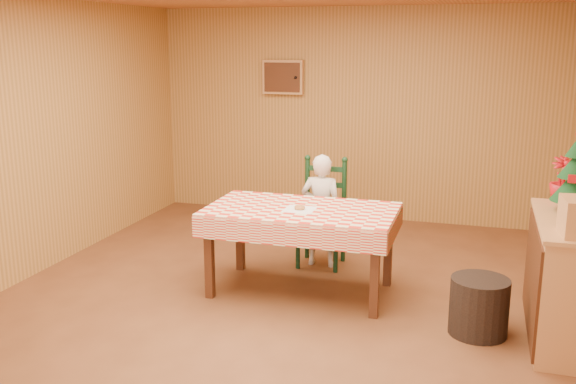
# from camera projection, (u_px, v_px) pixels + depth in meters

# --- Properties ---
(ground) EXTENTS (6.00, 6.00, 0.00)m
(ground) POSITION_uv_depth(u_px,v_px,m) (281.00, 306.00, 5.44)
(ground) COLOR brown
(ground) RESTS_ON ground
(cabin_walls) EXTENTS (5.10, 6.05, 2.65)m
(cabin_walls) POSITION_uv_depth(u_px,v_px,m) (299.00, 85.00, 5.51)
(cabin_walls) COLOR #B18140
(cabin_walls) RESTS_ON ground
(dining_table) EXTENTS (1.66, 0.96, 0.77)m
(dining_table) POSITION_uv_depth(u_px,v_px,m) (301.00, 217.00, 5.61)
(dining_table) COLOR #4B2614
(dining_table) RESTS_ON ground
(ladder_chair) EXTENTS (0.44, 0.40, 1.08)m
(ladder_chair) POSITION_uv_depth(u_px,v_px,m) (323.00, 215.00, 6.38)
(ladder_chair) COLOR black
(ladder_chair) RESTS_ON ground
(seated_child) EXTENTS (0.41, 0.27, 1.12)m
(seated_child) POSITION_uv_depth(u_px,v_px,m) (321.00, 210.00, 6.32)
(seated_child) COLOR silver
(seated_child) RESTS_ON ground
(napkin) EXTENTS (0.26, 0.26, 0.00)m
(napkin) POSITION_uv_depth(u_px,v_px,m) (300.00, 209.00, 5.54)
(napkin) COLOR white
(napkin) RESTS_ON dining_table
(donut) EXTENTS (0.12, 0.12, 0.03)m
(donut) POSITION_uv_depth(u_px,v_px,m) (300.00, 207.00, 5.54)
(donut) COLOR #B37840
(donut) RESTS_ON napkin
(shelf_unit) EXTENTS (0.54, 1.24, 0.93)m
(shelf_unit) POSITION_uv_depth(u_px,v_px,m) (568.00, 280.00, 4.75)
(shelf_unit) COLOR tan
(shelf_unit) RESTS_ON ground
(christmas_tree) EXTENTS (0.34, 0.34, 0.62)m
(christmas_tree) POSITION_uv_depth(u_px,v_px,m) (576.00, 175.00, 4.81)
(christmas_tree) COLOR #4B2614
(christmas_tree) RESTS_ON shelf_unit
(flower_arrangement) EXTENTS (0.26, 0.26, 0.37)m
(flower_arrangement) POSITION_uv_depth(u_px,v_px,m) (563.00, 179.00, 5.12)
(flower_arrangement) COLOR #AC0F18
(flower_arrangement) RESTS_ON shelf_unit
(storage_bin) EXTENTS (0.47, 0.47, 0.44)m
(storage_bin) POSITION_uv_depth(u_px,v_px,m) (479.00, 306.00, 4.88)
(storage_bin) COLOR black
(storage_bin) RESTS_ON ground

